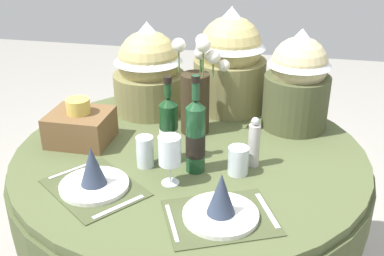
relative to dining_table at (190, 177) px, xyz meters
name	(u,v)px	position (x,y,z in m)	size (l,w,h in m)	color
dining_table	(190,177)	(0.00, 0.00, 0.00)	(1.43, 1.43, 0.77)	#4C5633
place_setting_left	(93,177)	(-0.26, -0.35, 0.18)	(0.43, 0.41, 0.16)	#41492B
place_setting_right	(221,205)	(0.19, -0.42, 0.18)	(0.42, 0.38, 0.16)	#41492B
flower_vase	(196,92)	(-0.01, 0.17, 0.31)	(0.24, 0.15, 0.42)	#332819
wine_bottle_left	(195,136)	(0.05, -0.15, 0.27)	(0.07, 0.07, 0.37)	#194223
wine_bottle_right	(169,129)	(-0.06, -0.10, 0.26)	(0.07, 0.07, 0.34)	#143819
wine_glass_left	(170,151)	(-0.02, -0.26, 0.26)	(0.08, 0.08, 0.18)	silver
tumbler_near_left	(145,152)	(-0.14, -0.16, 0.19)	(0.07, 0.07, 0.12)	silver
tumbler_mid	(238,161)	(0.21, -0.14, 0.18)	(0.08, 0.08, 0.11)	silver
pepper_mill	(254,144)	(0.26, -0.07, 0.22)	(0.04, 0.04, 0.20)	#B7B2AD
gift_tub_back_left	(149,66)	(-0.27, 0.36, 0.35)	(0.33, 0.33, 0.42)	olive
gift_tub_back_centre	(230,57)	(0.09, 0.46, 0.38)	(0.34, 0.34, 0.49)	olive
gift_tub_back_right	(298,76)	(0.40, 0.32, 0.36)	(0.28, 0.28, 0.44)	#474C2D
woven_basket_side_left	(80,126)	(-0.46, -0.02, 0.20)	(0.24, 0.21, 0.19)	brown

